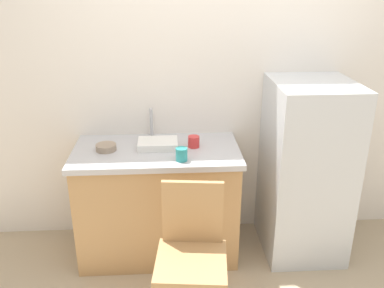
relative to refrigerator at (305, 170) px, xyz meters
The scene contains 10 objects.
back_wall 0.99m from the refrigerator, 150.85° to the left, with size 4.80×0.10×2.60m, color white.
cabinet_base 1.12m from the refrigerator, behind, with size 1.13×0.60×0.80m, color tan.
countertop 1.10m from the refrigerator, behind, with size 1.17×0.64×0.04m, color #B7B7BC.
faucet 1.19m from the refrigerator, 166.58° to the left, with size 0.02×0.02×0.22m, color #B7B7BC.
refrigerator is the anchor object (origin of this frame).
chair 1.14m from the refrigerator, 140.96° to the right, with size 0.44×0.44×0.89m.
dish_tray 1.10m from the refrigerator, behind, with size 0.28×0.20×0.05m, color white.
terracotta_bowl 1.45m from the refrigerator, behind, with size 0.14×0.14×0.04m, color gray.
cup_red 0.85m from the refrigerator, behind, with size 0.08×0.08×0.08m, color red.
cup_teal 0.96m from the refrigerator, 168.08° to the right, with size 0.08×0.08×0.09m, color teal.
Camera 1 is at (-0.34, -2.06, 1.98)m, focal length 38.87 mm.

